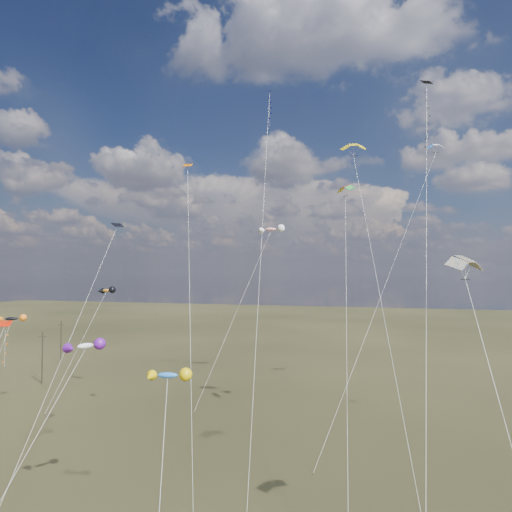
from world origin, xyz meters
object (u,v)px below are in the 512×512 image
(parafoil_yellow, at_px, (354,146))
(novelty_black_orange, at_px, (11,319))
(diamond_black_high, at_px, (427,130))
(utility_pole_near, at_px, (42,357))
(utility_pole_far, at_px, (61,341))

(parafoil_yellow, distance_m, novelty_black_orange, 46.22)
(diamond_black_high, relative_size, parafoil_yellow, 1.12)
(utility_pole_near, distance_m, diamond_black_high, 63.07)
(utility_pole_near, distance_m, parafoil_yellow, 56.17)
(diamond_black_high, bearing_deg, parafoil_yellow, 141.56)
(utility_pole_far, bearing_deg, utility_pole_near, -60.26)
(utility_pole_near, bearing_deg, novelty_black_orange, -63.56)
(diamond_black_high, bearing_deg, novelty_black_orange, 175.89)
(parafoil_yellow, relative_size, novelty_black_orange, 2.63)
(utility_pole_near, relative_size, parafoil_yellow, 0.26)
(utility_pole_far, xyz_separation_m, parafoil_yellow, (56.35, -24.82, 26.46))
(utility_pole_near, distance_m, utility_pole_far, 16.12)
(utility_pole_near, relative_size, novelty_black_orange, 0.67)
(utility_pole_far, height_order, diamond_black_high, diamond_black_high)
(utility_pole_near, bearing_deg, diamond_black_high, -16.40)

